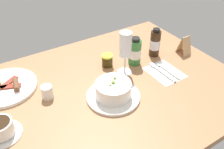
% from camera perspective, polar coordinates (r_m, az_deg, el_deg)
% --- Properties ---
extents(ground_plane, '(1.10, 0.84, 0.03)m').
position_cam_1_polar(ground_plane, '(1.03, -0.64, -3.58)').
color(ground_plane, '#A8754C').
extents(porridge_bowl, '(0.21, 0.21, 0.08)m').
position_cam_1_polar(porridge_bowl, '(0.94, 0.29, -3.85)').
color(porridge_bowl, white).
rests_on(porridge_bowl, ground_plane).
extents(cutlery_setting, '(0.13, 0.17, 0.01)m').
position_cam_1_polar(cutlery_setting, '(1.12, 12.10, 0.70)').
color(cutlery_setting, white).
rests_on(cutlery_setting, ground_plane).
extents(coffee_cup, '(0.13, 0.13, 0.06)m').
position_cam_1_polar(coffee_cup, '(0.90, -24.62, -11.60)').
color(coffee_cup, white).
rests_on(coffee_cup, ground_plane).
extents(creamer_jug, '(0.05, 0.05, 0.06)m').
position_cam_1_polar(creamer_jug, '(0.98, -14.95, -3.92)').
color(creamer_jug, white).
rests_on(creamer_jug, ground_plane).
extents(wine_glass, '(0.07, 0.07, 0.20)m').
position_cam_1_polar(wine_glass, '(1.03, 3.18, 6.54)').
color(wine_glass, white).
rests_on(wine_glass, ground_plane).
extents(jam_jar, '(0.05, 0.05, 0.06)m').
position_cam_1_polar(jam_jar, '(1.13, -1.11, 3.35)').
color(jam_jar, '#35290C').
rests_on(jam_jar, ground_plane).
extents(sauce_bottle_green, '(0.06, 0.06, 0.14)m').
position_cam_1_polar(sauce_bottle_green, '(1.13, 5.38, 5.27)').
color(sauce_bottle_green, '#337233').
rests_on(sauce_bottle_green, ground_plane).
extents(sauce_bottle_brown, '(0.05, 0.05, 0.14)m').
position_cam_1_polar(sauce_bottle_brown, '(1.20, 10.04, 7.22)').
color(sauce_bottle_brown, '#382314').
rests_on(sauce_bottle_brown, ground_plane).
extents(breakfast_plate, '(0.26, 0.26, 0.04)m').
position_cam_1_polar(breakfast_plate, '(1.10, -23.76, -2.62)').
color(breakfast_plate, white).
rests_on(breakfast_plate, ground_plane).
extents(menu_card, '(0.05, 0.06, 0.09)m').
position_cam_1_polar(menu_card, '(1.26, 16.67, 6.62)').
color(menu_card, tan).
rests_on(menu_card, ground_plane).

